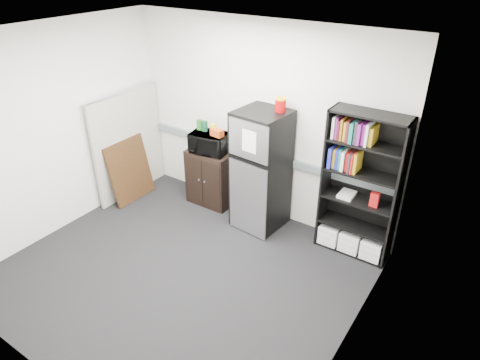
{
  "coord_description": "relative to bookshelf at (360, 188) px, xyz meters",
  "views": [
    {
      "loc": [
        2.79,
        -2.9,
        3.45
      ],
      "look_at": [
        0.25,
        0.9,
        0.93
      ],
      "focal_mm": 32.0,
      "sensor_mm": 36.0,
      "label": 1
    }
  ],
  "objects": [
    {
      "name": "snack_box_c",
      "position": [
        -2.15,
        -0.05,
        0.29
      ],
      "size": [
        0.07,
        0.05,
        0.14
      ],
      "primitive_type": "cube",
      "rotation": [
        0.0,
        0.0,
        0.07
      ],
      "color": "yellow",
      "rests_on": "microwave"
    },
    {
      "name": "snack_bag",
      "position": [
        -2.05,
        -0.1,
        0.27
      ],
      "size": [
        0.19,
        0.12,
        0.1
      ],
      "primitive_type": "cube",
      "rotation": [
        0.0,
        0.0,
        -0.12
      ],
      "color": "#B94212",
      "rests_on": "microwave"
    },
    {
      "name": "wall_left",
      "position": [
        -3.53,
        -1.57,
        0.44
      ],
      "size": [
        0.02,
        3.5,
        2.7
      ],
      "primitive_type": "cube",
      "color": "white",
      "rests_on": "floor"
    },
    {
      "name": "microwave",
      "position": [
        -2.2,
        -0.08,
        0.07
      ],
      "size": [
        0.58,
        0.44,
        0.29
      ],
      "primitive_type": "imported",
      "rotation": [
        0.0,
        0.0,
        0.18
      ],
      "color": "black",
      "rests_on": "cabinet"
    },
    {
      "name": "wall_back",
      "position": [
        -1.53,
        0.18,
        0.44
      ],
      "size": [
        4.0,
        0.02,
        2.7
      ],
      "primitive_type": "cube",
      "color": "white",
      "rests_on": "floor"
    },
    {
      "name": "cubicle_partition",
      "position": [
        -3.43,
        -0.49,
        -0.1
      ],
      "size": [
        0.06,
        1.3,
        1.62
      ],
      "color": "#A8A295",
      "rests_on": "floor"
    },
    {
      "name": "framed_poster",
      "position": [
        -3.3,
        -0.64,
        -0.44
      ],
      "size": [
        0.22,
        0.73,
        0.93
      ],
      "rotation": [
        0.0,
        -0.2,
        0.0
      ],
      "color": "black",
      "rests_on": "floor"
    },
    {
      "name": "ceiling",
      "position": [
        -1.53,
        -1.57,
        1.79
      ],
      "size": [
        4.0,
        3.5,
        0.02
      ],
      "primitive_type": "cube",
      "color": "white",
      "rests_on": "wall_back"
    },
    {
      "name": "wall_right",
      "position": [
        0.47,
        -1.57,
        0.44
      ],
      "size": [
        0.02,
        3.5,
        2.7
      ],
      "primitive_type": "cube",
      "color": "white",
      "rests_on": "floor"
    },
    {
      "name": "snack_box_a",
      "position": [
        -2.39,
        -0.05,
        0.29
      ],
      "size": [
        0.08,
        0.07,
        0.15
      ],
      "primitive_type": "cube",
      "rotation": [
        0.0,
        0.0,
        0.31
      ],
      "color": "#205C1A",
      "rests_on": "microwave"
    },
    {
      "name": "coffee_can",
      "position": [
        -1.12,
        -0.02,
        0.83
      ],
      "size": [
        0.14,
        0.14,
        0.19
      ],
      "color": "#A10707",
      "rests_on": "refrigerator"
    },
    {
      "name": "electrical_raceway",
      "position": [
        -1.53,
        0.15,
        -0.01
      ],
      "size": [
        3.92,
        0.05,
        0.1
      ],
      "primitive_type": "cube",
      "color": "slate",
      "rests_on": "wall_back"
    },
    {
      "name": "refrigerator",
      "position": [
        -1.3,
        -0.14,
        -0.09
      ],
      "size": [
        0.67,
        0.7,
        1.65
      ],
      "rotation": [
        0.0,
        0.0,
        -0.09
      ],
      "color": "black",
      "rests_on": "floor"
    },
    {
      "name": "bookshelf",
      "position": [
        0.0,
        0.0,
        0.0
      ],
      "size": [
        0.9,
        0.34,
        1.85
      ],
      "color": "black",
      "rests_on": "floor"
    },
    {
      "name": "wall_note",
      "position": [
        -1.88,
        0.18,
        0.64
      ],
      "size": [
        0.14,
        0.0,
        0.1
      ],
      "primitive_type": "cube",
      "color": "white",
      "rests_on": "wall_back"
    },
    {
      "name": "floor",
      "position": [
        -1.53,
        -1.57,
        -0.91
      ],
      "size": [
        4.0,
        4.0,
        0.0
      ],
      "primitive_type": "plane",
      "color": "black",
      "rests_on": "ground"
    },
    {
      "name": "cabinet",
      "position": [
        -2.2,
        -0.06,
        -0.49
      ],
      "size": [
        0.67,
        0.45,
        0.84
      ],
      "color": "black",
      "rests_on": "floor"
    },
    {
      "name": "snack_box_b",
      "position": [
        -2.3,
        -0.05,
        0.29
      ],
      "size": [
        0.08,
        0.06,
        0.15
      ],
      "primitive_type": "cube",
      "rotation": [
        0.0,
        0.0,
        0.2
      ],
      "color": "#0D3C23",
      "rests_on": "microwave"
    }
  ]
}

